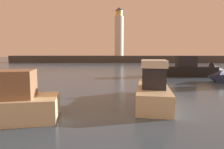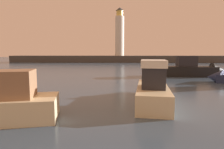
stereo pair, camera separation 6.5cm
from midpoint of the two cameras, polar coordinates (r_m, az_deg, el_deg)
ground_plane at (r=32.65m, az=1.99°, el=0.91°), size 220.00×220.00×0.00m
breakwater at (r=64.14m, az=2.06°, el=4.61°), size 70.98×5.89×2.18m
lighthouse at (r=64.43m, az=2.31°, el=12.13°), size 2.88×2.88×15.51m
motorboat_0 at (r=12.95m, az=11.95°, el=-3.97°), size 2.76×7.17×3.02m
motorboat_2 at (r=28.37m, az=24.13°, el=1.34°), size 8.35×2.64×3.15m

